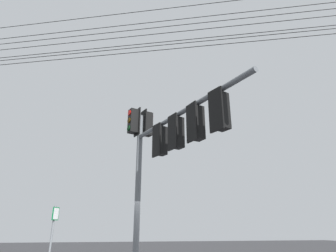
# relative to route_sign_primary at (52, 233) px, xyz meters

# --- Properties ---
(signal_mast_assembly) EXTENTS (2.51, 5.37, 5.84)m
(signal_mast_assembly) POSITION_rel_route_sign_primary_xyz_m (3.33, -2.52, 2.67)
(signal_mast_assembly) COLOR slate
(signal_mast_assembly) RESTS_ON ground
(route_sign_primary) EXTENTS (0.16, 0.34, 2.40)m
(route_sign_primary) POSITION_rel_route_sign_primary_xyz_m (0.00, 0.00, 0.00)
(route_sign_primary) COLOR slate
(route_sign_primary) RESTS_ON ground
(overhead_wire_span) EXTENTS (20.07, 7.37, 2.31)m
(overhead_wire_span) POSITION_rel_route_sign_primary_xyz_m (3.68, -1.39, 7.78)
(overhead_wire_span) COLOR black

